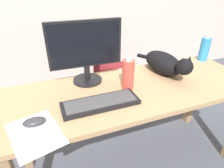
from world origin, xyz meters
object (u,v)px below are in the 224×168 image
Objects in this scene: keyboard at (101,103)px; cat at (165,63)px; office_chair at (109,79)px; water_bottle at (204,49)px; spray_bottle at (128,74)px; monitor at (86,50)px; computer_mouse at (34,122)px.

keyboard is 0.72× the size of cat.
water_bottle is at bearing -39.78° from office_chair.
water_bottle is 1.01× the size of spray_bottle.
keyboard is 0.63m from cat.
monitor reaches higher than keyboard.
keyboard is (-0.01, -0.31, -0.21)m from monitor.
water_bottle is at bearing 17.59° from keyboard.
spray_bottle is at bearing 15.73° from computer_mouse.
cat is at bearing -7.75° from monitor.
office_chair is at bearing 78.73° from spray_bottle.
water_bottle is (0.46, 0.10, 0.02)m from cat.
cat is at bearing 16.31° from computer_mouse.
cat is (0.57, -0.08, -0.15)m from monitor.
spray_bottle is (-0.35, -0.11, 0.02)m from cat.
monitor is at bearing -122.94° from office_chair.
computer_mouse is 0.61m from spray_bottle.
cat is at bearing -167.85° from water_bottle.
computer_mouse is 0.51× the size of spray_bottle.
water_bottle is at bearing 12.15° from cat.
spray_bottle reaches higher than office_chair.
cat reaches higher than keyboard.
monitor is at bearing -178.81° from water_bottle.
office_chair is 0.96m from water_bottle.
office_chair is 0.80m from cat.
monitor is 2.21× the size of spray_bottle.
office_chair is 4.13× the size of spray_bottle.
computer_mouse is at bearing -165.05° from water_bottle.
office_chair is 2.04× the size of keyboard.
computer_mouse is 0.50× the size of water_bottle.
cat reaches higher than office_chair.
office_chair is 8.16× the size of computer_mouse.
water_bottle is at bearing 1.19° from monitor.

